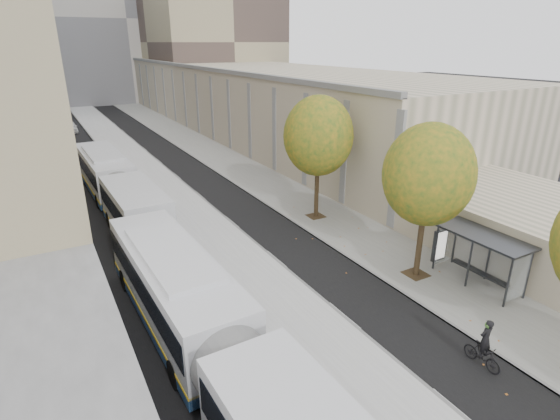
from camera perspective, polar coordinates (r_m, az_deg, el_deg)
bus_platform at (r=37.91m, az=-16.11°, el=3.53°), size 4.25×150.00×0.15m
sidewalk at (r=40.36m, az=-5.04°, el=5.28°), size 4.75×150.00×0.08m
building_tan at (r=70.34m, az=-6.66°, el=15.23°), size 18.00×92.00×8.00m
building_far_block at (r=98.16m, az=-20.52°, el=22.19°), size 30.00×18.00×30.00m
bus_shelter at (r=22.65m, az=25.26°, el=-3.85°), size 1.90×4.40×2.53m
tree_c at (r=21.23m, az=18.80°, el=4.35°), size 4.20×4.20×7.28m
tree_d at (r=27.77m, az=5.03°, el=9.59°), size 4.40×4.40×7.60m
bus_near at (r=15.15m, az=-8.47°, el=-16.84°), size 3.29×18.71×3.11m
bus_far at (r=32.44m, az=-20.64°, el=3.04°), size 3.17×18.34×3.05m
cyclist at (r=17.87m, az=25.03°, el=-16.15°), size 0.56×1.52×1.94m
distant_car at (r=63.76m, az=-25.71°, el=9.73°), size 1.71×4.03×1.36m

